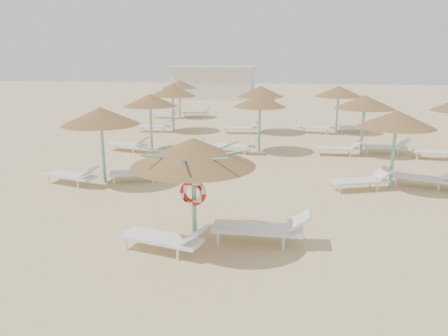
# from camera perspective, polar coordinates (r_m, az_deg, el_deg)

# --- Properties ---
(ground) EXTENTS (120.00, 120.00, 0.00)m
(ground) POSITION_cam_1_polar(r_m,az_deg,el_deg) (10.90, -1.29, -9.42)
(ground) COLOR tan
(ground) RESTS_ON ground
(main_palapa) EXTENTS (2.90, 2.90, 2.60)m
(main_palapa) POSITION_cam_1_polar(r_m,az_deg,el_deg) (10.04, -4.04, 2.04)
(main_palapa) COLOR #6AB9B2
(main_palapa) RESTS_ON ground
(lounger_main_a) EXTENTS (2.17, 1.12, 0.75)m
(lounger_main_a) POSITION_cam_1_polar(r_m,az_deg,el_deg) (10.22, -7.49, -9.05)
(lounger_main_a) COLOR white
(lounger_main_a) RESTS_ON ground
(lounger_main_b) EXTENTS (2.35, 0.74, 0.85)m
(lounger_main_b) POSITION_cam_1_polar(r_m,az_deg,el_deg) (10.63, 5.26, -7.74)
(lounger_main_b) COLOR white
(lounger_main_b) RESTS_ON ground
(palapa_field) EXTENTS (19.57, 19.15, 2.72)m
(palapa_field) POSITION_cam_1_polar(r_m,az_deg,el_deg) (21.39, 7.13, 8.76)
(palapa_field) COLOR #6AB9B2
(palapa_field) RESTS_ON ground
(service_hut) EXTENTS (8.40, 4.40, 3.25)m
(service_hut) POSITION_cam_1_polar(r_m,az_deg,el_deg) (45.55, -1.36, 11.11)
(service_hut) COLOR silver
(service_hut) RESTS_ON ground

